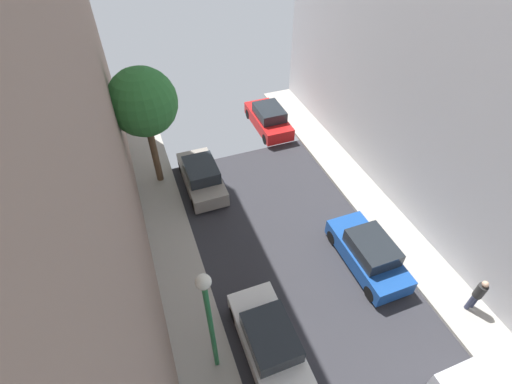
{
  "coord_description": "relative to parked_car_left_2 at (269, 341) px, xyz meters",
  "views": [
    {
      "loc": [
        -5.23,
        -0.92,
        13.46
      ],
      "look_at": [
        -0.36,
        12.02,
        0.5
      ],
      "focal_mm": 26.09,
      "sensor_mm": 36.0,
      "label": 1
    }
  ],
  "objects": [
    {
      "name": "pedestrian",
      "position": [
        7.97,
        -1.24,
        0.35
      ],
      "size": [
        0.4,
        0.36,
        1.72
      ],
      "color": "#2D334C",
      "rests_on": "sidewalk_right"
    },
    {
      "name": "parked_car_right_2",
      "position": [
        5.4,
        2.07,
        0.0
      ],
      "size": [
        1.78,
        4.2,
        1.57
      ],
      "color": "#194799",
      "rests_on": "ground"
    },
    {
      "name": "parked_car_right_3",
      "position": [
        5.4,
        13.44,
        0.0
      ],
      "size": [
        1.78,
        4.2,
        1.57
      ],
      "color": "red",
      "rests_on": "ground"
    },
    {
      "name": "parked_car_left_3",
      "position": [
        0.0,
        9.46,
        0.0
      ],
      "size": [
        1.78,
        4.2,
        1.57
      ],
      "color": "gray",
      "rests_on": "ground"
    },
    {
      "name": "lamp_post",
      "position": [
        -1.9,
        0.15,
        2.92
      ],
      "size": [
        0.44,
        0.44,
        5.28
      ],
      "color": "#26723F",
      "rests_on": "sidewalk_left"
    },
    {
      "name": "parked_car_left_2",
      "position": [
        0.0,
        0.0,
        0.0
      ],
      "size": [
        1.78,
        4.2,
        1.57
      ],
      "color": "white",
      "rests_on": "ground"
    },
    {
      "name": "street_tree_0",
      "position": [
        -2.03,
        10.72,
        4.06
      ],
      "size": [
        3.22,
        3.22,
        6.28
      ],
      "color": "brown",
      "rests_on": "sidewalk_left"
    }
  ]
}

